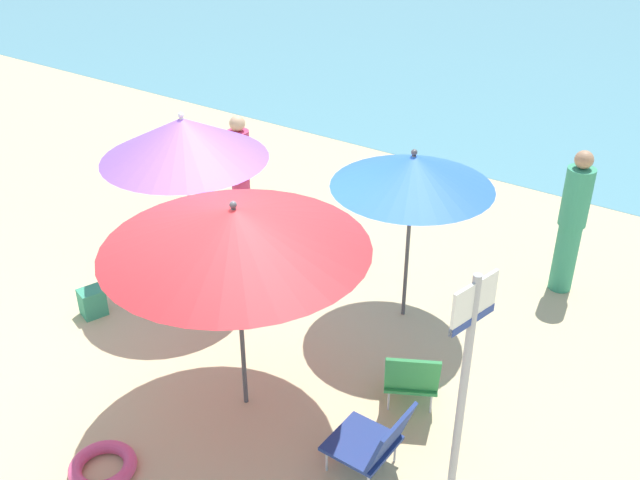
{
  "coord_description": "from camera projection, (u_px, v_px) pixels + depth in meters",
  "views": [
    {
      "loc": [
        3.89,
        -4.07,
        4.41
      ],
      "look_at": [
        0.2,
        1.3,
        0.7
      ],
      "focal_mm": 40.31,
      "sensor_mm": 36.0,
      "label": 1
    }
  ],
  "objects": [
    {
      "name": "umbrella_blue",
      "position": [
        413.0,
        171.0,
        6.74
      ],
      "size": [
        1.57,
        1.57,
        1.86
      ],
      "color": "#4C4C51",
      "rests_on": "ground_plane"
    },
    {
      "name": "beach_bag",
      "position": [
        92.0,
        302.0,
        7.47
      ],
      "size": [
        0.28,
        0.3,
        0.3
      ],
      "primitive_type": "cube",
      "rotation": [
        0.0,
        0.0,
        4.38
      ],
      "color": "#389970",
      "rests_on": "ground_plane"
    },
    {
      "name": "sea_water",
      "position": [
        606.0,
        52.0,
        16.47
      ],
      "size": [
        40.0,
        16.0,
        0.01
      ],
      "primitive_type": "cube",
      "color": "#5693A3",
      "rests_on": "ground_plane"
    },
    {
      "name": "beach_chair_b",
      "position": [
        319.0,
        249.0,
        8.11
      ],
      "size": [
        0.73,
        0.74,
        0.64
      ],
      "rotation": [
        0.0,
        0.0,
        -2.28
      ],
      "color": "navy",
      "rests_on": "ground_plane"
    },
    {
      "name": "umbrella_purple",
      "position": [
        183.0,
        139.0,
        7.27
      ],
      "size": [
        1.73,
        1.73,
        1.99
      ],
      "color": "silver",
      "rests_on": "ground_plane"
    },
    {
      "name": "beach_chair_a",
      "position": [
        375.0,
        441.0,
        5.52
      ],
      "size": [
        0.59,
        0.52,
        0.66
      ],
      "rotation": [
        0.0,
        0.0,
        3.12
      ],
      "color": "navy",
      "rests_on": "ground_plane"
    },
    {
      "name": "beach_chair_c",
      "position": [
        411.0,
        376.0,
        6.17
      ],
      "size": [
        0.66,
        0.69,
        0.67
      ],
      "rotation": [
        0.0,
        0.0,
        2.06
      ],
      "color": "#33934C",
      "rests_on": "ground_plane"
    },
    {
      "name": "umbrella_red",
      "position": [
        235.0,
        229.0,
        5.52
      ],
      "size": [
        2.14,
        2.14,
        1.99
      ],
      "color": "#4C4C51",
      "rests_on": "ground_plane"
    },
    {
      "name": "ground_plane",
      "position": [
        228.0,
        351.0,
        7.02
      ],
      "size": [
        40.0,
        40.0,
        0.0
      ],
      "primitive_type": "plane",
      "color": "#D3BC8C"
    },
    {
      "name": "warning_sign",
      "position": [
        466.0,
        366.0,
        4.83
      ],
      "size": [
        0.13,
        0.44,
        2.01
      ],
      "rotation": [
        0.0,
        0.0,
        -0.23
      ],
      "color": "#ADADB2",
      "rests_on": "ground_plane"
    },
    {
      "name": "person_b",
      "position": [
        572.0,
        222.0,
        7.57
      ],
      "size": [
        0.29,
        0.29,
        1.64
      ],
      "rotation": [
        0.0,
        0.0,
        5.71
      ],
      "color": "#389970",
      "rests_on": "ground_plane"
    },
    {
      "name": "swim_ring",
      "position": [
        103.0,
        467.0,
        5.66
      ],
      "size": [
        0.53,
        0.53,
        0.11
      ],
      "primitive_type": "torus",
      "color": "#E54C7F",
      "rests_on": "ground_plane"
    },
    {
      "name": "person_a",
      "position": [
        240.0,
        173.0,
        8.79
      ],
      "size": [
        0.27,
        0.27,
        1.51
      ],
      "rotation": [
        0.0,
        0.0,
        2.7
      ],
      "color": "#DB3866",
      "rests_on": "ground_plane"
    }
  ]
}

